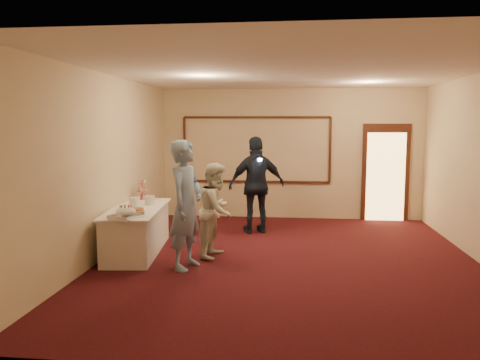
% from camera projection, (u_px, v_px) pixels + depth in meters
% --- Properties ---
extents(floor, '(7.00, 7.00, 0.00)m').
position_uv_depth(floor, '(289.00, 260.00, 7.56)').
color(floor, black).
rests_on(floor, ground).
extents(room_walls, '(6.04, 7.04, 3.02)m').
position_uv_depth(room_walls, '(290.00, 134.00, 7.32)').
color(room_walls, beige).
rests_on(room_walls, floor).
extents(wall_molding, '(3.45, 0.04, 1.55)m').
position_uv_depth(wall_molding, '(256.00, 150.00, 10.89)').
color(wall_molding, '#381810').
rests_on(wall_molding, room_walls).
extents(doorway, '(1.05, 0.07, 2.20)m').
position_uv_depth(doorway, '(385.00, 173.00, 10.61)').
color(doorway, '#381810').
rests_on(doorway, floor).
extents(buffet_table, '(1.06, 2.23, 0.77)m').
position_uv_depth(buffet_table, '(137.00, 230.00, 7.98)').
color(buffet_table, silver).
rests_on(buffet_table, floor).
extents(pavlova_tray, '(0.47, 0.56, 0.18)m').
position_uv_depth(pavlova_tray, '(126.00, 213.00, 7.04)').
color(pavlova_tray, silver).
rests_on(pavlova_tray, buffet_table).
extents(cupcake_stand, '(0.27, 0.27, 0.40)m').
position_uv_depth(cupcake_stand, '(142.00, 192.00, 8.88)').
color(cupcake_stand, '#D24D69').
rests_on(cupcake_stand, buffet_table).
extents(plate_stack_a, '(0.19, 0.19, 0.16)m').
position_uv_depth(plate_stack_a, '(134.00, 202.00, 8.06)').
color(plate_stack_a, white).
rests_on(plate_stack_a, buffet_table).
extents(plate_stack_b, '(0.19, 0.19, 0.16)m').
position_uv_depth(plate_stack_b, '(150.00, 201.00, 8.21)').
color(plate_stack_b, white).
rests_on(plate_stack_b, buffet_table).
extents(tart, '(0.30, 0.30, 0.06)m').
position_uv_depth(tart, '(136.00, 210.00, 7.56)').
color(tart, white).
rests_on(tart, buffet_table).
extents(man, '(0.63, 0.81, 1.95)m').
position_uv_depth(man, '(186.00, 205.00, 7.03)').
color(man, '#7D9EC6').
rests_on(man, floor).
extents(woman, '(0.71, 0.85, 1.55)m').
position_uv_depth(woman, '(217.00, 210.00, 7.70)').
color(woman, beige).
rests_on(woman, floor).
extents(guest, '(1.23, 0.84, 1.94)m').
position_uv_depth(guest, '(257.00, 185.00, 9.38)').
color(guest, black).
rests_on(guest, floor).
extents(camera_flash, '(0.07, 0.04, 0.05)m').
position_uv_depth(camera_flash, '(260.00, 160.00, 9.14)').
color(camera_flash, white).
rests_on(camera_flash, guest).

